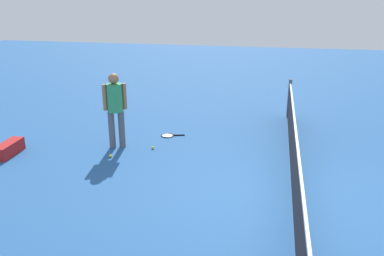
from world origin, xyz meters
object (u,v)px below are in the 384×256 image
tennis_racket_near_player (168,135)px  tennis_ball_near_player (153,148)px  player_near_side (115,104)px  tennis_ball_by_net (110,156)px  equipment_bag (10,148)px

tennis_racket_near_player → tennis_ball_near_player: 0.90m
player_near_side → tennis_racket_near_player: (-0.95, 0.94, -1.00)m
player_near_side → tennis_ball_near_player: 1.27m
tennis_ball_by_net → equipment_bag: 2.22m
tennis_racket_near_player → equipment_bag: size_ratio=0.75×
player_near_side → tennis_ball_near_player: bearing=94.0°
tennis_ball_near_player → tennis_ball_by_net: same height
equipment_bag → tennis_ball_by_net: bearing=97.2°
tennis_racket_near_player → tennis_ball_by_net: bearing=-29.3°
tennis_ball_near_player → tennis_ball_by_net: 0.99m
player_near_side → tennis_ball_by_net: 1.14m
tennis_ball_by_net → equipment_bag: equipment_bag is taller
player_near_side → tennis_racket_near_player: bearing=135.5°
tennis_racket_near_player → tennis_ball_near_player: bearing=-7.8°
player_near_side → tennis_ball_by_net: (0.59, 0.07, -0.98)m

